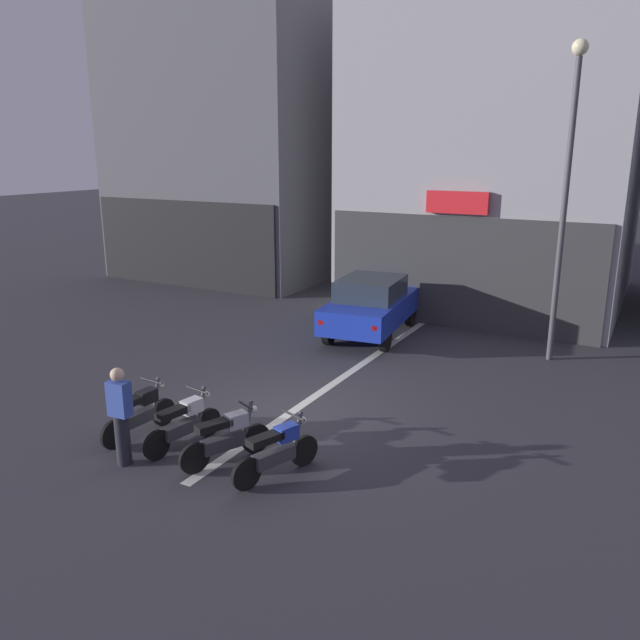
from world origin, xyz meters
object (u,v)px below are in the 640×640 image
(motorcycle_black_row_leftmost, at_px, (139,412))
(motorcycle_white_row_left_mid, at_px, (184,422))
(motorcycle_blue_row_right_mid, at_px, (277,450))
(person_by_motorcycles, at_px, (121,416))
(car_blue_crossing_near, at_px, (372,304))
(motorcycle_silver_row_centre, at_px, (227,437))
(street_lamp, at_px, (567,176))

(motorcycle_black_row_leftmost, relative_size, motorcycle_white_row_left_mid, 1.01)
(motorcycle_blue_row_right_mid, bearing_deg, motorcycle_black_row_leftmost, 179.01)
(motorcycle_white_row_left_mid, height_order, person_by_motorcycles, person_by_motorcycles)
(motorcycle_blue_row_right_mid, relative_size, person_by_motorcycles, 0.96)
(car_blue_crossing_near, xyz_separation_m, motorcycle_blue_row_right_mid, (1.93, -7.89, -0.43))
(car_blue_crossing_near, distance_m, motorcycle_blue_row_right_mid, 8.13)
(person_by_motorcycles, bearing_deg, motorcycle_white_row_left_mid, 64.13)
(motorcycle_black_row_leftmost, relative_size, motorcycle_blue_row_right_mid, 1.05)
(motorcycle_silver_row_centre, bearing_deg, car_blue_crossing_near, 96.89)
(person_by_motorcycles, bearing_deg, motorcycle_silver_row_centre, 30.66)
(street_lamp, xyz_separation_m, motorcycle_white_row_left_mid, (-4.74, -8.00, -3.96))
(motorcycle_blue_row_right_mid, distance_m, person_by_motorcycles, 2.60)
(motorcycle_black_row_leftmost, distance_m, motorcycle_silver_row_centre, 1.97)
(motorcycle_black_row_leftmost, xyz_separation_m, motorcycle_silver_row_centre, (1.97, -0.05, 0.00))
(motorcycle_black_row_leftmost, distance_m, motorcycle_white_row_left_mid, 0.98)
(street_lamp, distance_m, motorcycle_blue_row_right_mid, 9.43)
(person_by_motorcycles, bearing_deg, motorcycle_blue_row_right_mid, 19.38)
(street_lamp, xyz_separation_m, motorcycle_blue_row_right_mid, (-2.78, -8.10, -3.96))
(motorcycle_black_row_leftmost, relative_size, motorcycle_silver_row_centre, 1.07)
(car_blue_crossing_near, bearing_deg, motorcycle_black_row_leftmost, -97.38)
(motorcycle_black_row_leftmost, height_order, motorcycle_blue_row_right_mid, same)
(motorcycle_black_row_leftmost, bearing_deg, car_blue_crossing_near, 82.62)
(motorcycle_white_row_left_mid, xyz_separation_m, person_by_motorcycles, (-0.46, -0.96, 0.40))
(motorcycle_black_row_leftmost, xyz_separation_m, motorcycle_blue_row_right_mid, (2.95, -0.05, 0.00))
(car_blue_crossing_near, xyz_separation_m, person_by_motorcycles, (-0.50, -8.74, -0.03))
(motorcycle_black_row_leftmost, xyz_separation_m, person_by_motorcycles, (0.52, -0.90, 0.40))
(motorcycle_black_row_leftmost, distance_m, motorcycle_blue_row_right_mid, 2.95)
(street_lamp, relative_size, motorcycle_silver_row_centre, 4.70)
(motorcycle_black_row_leftmost, distance_m, person_by_motorcycles, 1.12)
(person_by_motorcycles, bearing_deg, car_blue_crossing_near, 86.75)
(motorcycle_white_row_left_mid, bearing_deg, motorcycle_black_row_leftmost, -177.03)
(street_lamp, xyz_separation_m, person_by_motorcycles, (-5.21, -8.95, -3.56))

